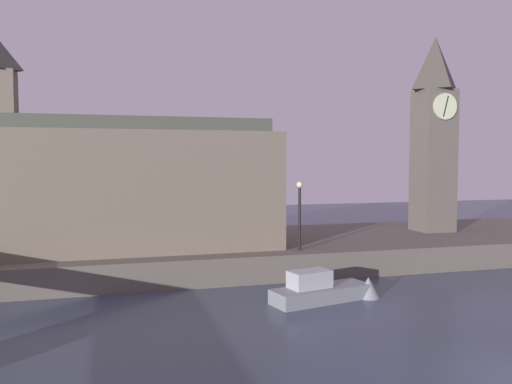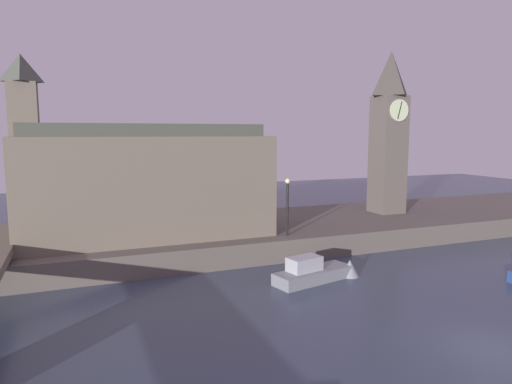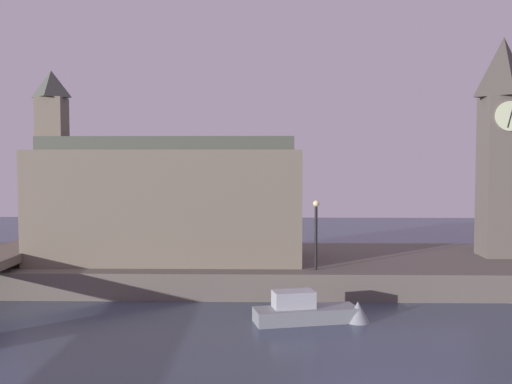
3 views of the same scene
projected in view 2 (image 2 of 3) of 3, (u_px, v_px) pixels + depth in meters
ground_plane at (497, 352)px, 17.57m from camera, size 120.00×120.00×0.00m
far_embankment at (279, 231)px, 35.88m from camera, size 70.00×12.00×1.50m
clock_tower at (389, 130)px, 39.09m from camera, size 2.63×2.66×13.75m
parliament_hall at (143, 182)px, 30.35m from camera, size 16.03×6.69×11.55m
streetlamp at (287, 200)px, 30.66m from camera, size 0.36×0.36×3.89m
boat_cruiser_grey at (321, 272)px, 26.16m from camera, size 5.81×2.61×1.71m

